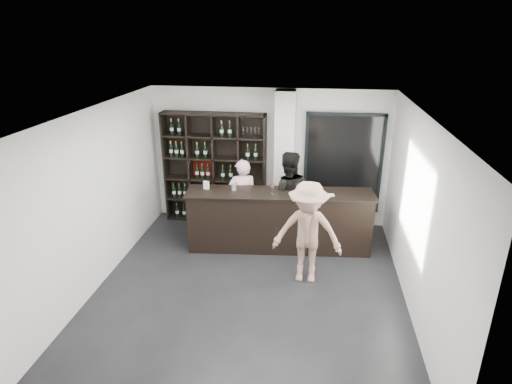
# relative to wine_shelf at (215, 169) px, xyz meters

# --- Properties ---
(floor) EXTENTS (5.00, 5.50, 0.01)m
(floor) POSITION_rel_wine_shelf_xyz_m (1.15, -2.57, -1.20)
(floor) COLOR black
(floor) RESTS_ON ground
(wine_shelf) EXTENTS (2.20, 0.35, 2.40)m
(wine_shelf) POSITION_rel_wine_shelf_xyz_m (0.00, 0.00, 0.00)
(wine_shelf) COLOR black
(wine_shelf) RESTS_ON floor
(structural_column) EXTENTS (0.40, 0.40, 2.90)m
(structural_column) POSITION_rel_wine_shelf_xyz_m (1.50, -0.10, 0.25)
(structural_column) COLOR silver
(structural_column) RESTS_ON floor
(glass_panel) EXTENTS (1.60, 0.08, 2.10)m
(glass_panel) POSITION_rel_wine_shelf_xyz_m (2.70, 0.12, 0.20)
(glass_panel) COLOR black
(glass_panel) RESTS_ON floor
(tasting_counter) EXTENTS (3.52, 0.72, 1.16)m
(tasting_counter) POSITION_rel_wine_shelf_xyz_m (1.50, -1.11, -0.62)
(tasting_counter) COLOR black
(tasting_counter) RESTS_ON floor
(taster_pink) EXTENTS (0.69, 0.55, 1.65)m
(taster_pink) POSITION_rel_wine_shelf_xyz_m (0.72, -0.72, -0.38)
(taster_pink) COLOR beige
(taster_pink) RESTS_ON floor
(taster_black) EXTENTS (1.00, 0.84, 1.84)m
(taster_black) POSITION_rel_wine_shelf_xyz_m (1.62, -0.72, -0.28)
(taster_black) COLOR black
(taster_black) RESTS_ON floor
(customer) EXTENTS (1.19, 0.73, 1.77)m
(customer) POSITION_rel_wine_shelf_xyz_m (2.05, -2.17, -0.31)
(customer) COLOR #A47B69
(customer) RESTS_ON floor
(wine_glass) EXTENTS (0.12, 0.12, 0.22)m
(wine_glass) POSITION_rel_wine_shelf_xyz_m (1.37, -1.20, 0.07)
(wine_glass) COLOR white
(wine_glass) RESTS_ON tasting_counter
(spit_cup) EXTENTS (0.11, 0.11, 0.12)m
(spit_cup) POSITION_rel_wine_shelf_xyz_m (0.63, -1.12, 0.02)
(spit_cup) COLOR silver
(spit_cup) RESTS_ON tasting_counter
(napkin_stack) EXTENTS (0.13, 0.13, 0.02)m
(napkin_stack) POSITION_rel_wine_shelf_xyz_m (2.44, -1.13, -0.03)
(napkin_stack) COLOR white
(napkin_stack) RESTS_ON tasting_counter
(card_stand) EXTENTS (0.11, 0.08, 0.15)m
(card_stand) POSITION_rel_wine_shelf_xyz_m (0.10, -1.12, 0.04)
(card_stand) COLOR white
(card_stand) RESTS_ON tasting_counter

